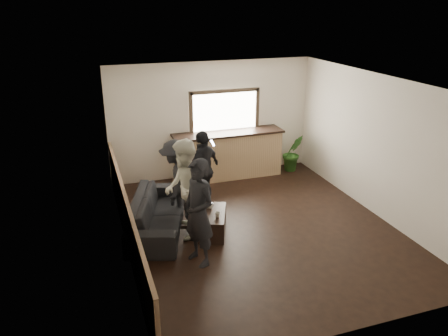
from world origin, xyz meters
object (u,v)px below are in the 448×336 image
object	(u,v)px
person_a	(199,213)
bar_counter	(228,152)
sofa	(157,213)
cup_a	(209,206)
potted_plant	(293,153)
coffee_table	(211,222)
cup_b	(218,214)
person_b	(185,190)
person_d	(204,170)
person_c	(176,180)

from	to	relation	value
person_a	bar_counter	bearing A→B (deg)	131.80
sofa	cup_a	xyz separation A→B (m)	(0.95, -0.28, 0.13)
bar_counter	potted_plant	xyz separation A→B (m)	(1.71, -0.13, -0.17)
sofa	cup_a	size ratio (longest dim) A/B	18.66
coffee_table	cup_b	size ratio (longest dim) A/B	9.22
sofa	person_b	size ratio (longest dim) A/B	1.24
sofa	potted_plant	size ratio (longest dim) A/B	2.43
sofa	cup_a	distance (m)	1.00
coffee_table	person_d	bearing A→B (deg)	80.54
sofa	person_c	bearing A→B (deg)	-35.63
bar_counter	cup_b	world-z (taller)	bar_counter
potted_plant	person_d	size ratio (longest dim) A/B	0.57
potted_plant	person_a	size ratio (longest dim) A/B	0.52
cup_b	person_b	bearing A→B (deg)	154.41
cup_a	person_c	xyz separation A→B (m)	(-0.50, 0.62, 0.35)
person_d	sofa	bearing A→B (deg)	-9.79
coffee_table	person_c	xyz separation A→B (m)	(-0.48, 0.80, 0.61)
sofa	person_b	distance (m)	0.84
person_d	cup_a	bearing A→B (deg)	39.91
sofa	person_c	distance (m)	0.74
sofa	coffee_table	xyz separation A→B (m)	(0.93, -0.46, -0.13)
sofa	person_a	bearing A→B (deg)	-143.96
bar_counter	person_c	distance (m)	2.46
coffee_table	cup_a	world-z (taller)	cup_a
sofa	cup_b	size ratio (longest dim) A/B	22.78
cup_a	bar_counter	bearing A→B (deg)	63.40
bar_counter	coffee_table	bearing A→B (deg)	-115.34
person_a	coffee_table	bearing A→B (deg)	129.68
bar_counter	coffee_table	size ratio (longest dim) A/B	2.90
coffee_table	person_a	bearing A→B (deg)	-118.21
cup_b	person_c	world-z (taller)	person_c
bar_counter	cup_a	world-z (taller)	bar_counter
person_b	person_c	world-z (taller)	person_b
cup_a	person_a	world-z (taller)	person_a
sofa	cup_b	bearing A→B (deg)	-106.19
cup_a	person_c	distance (m)	0.87
sofa	person_a	xyz separation A→B (m)	(0.45, -1.35, 0.57)
coffee_table	cup_b	world-z (taller)	cup_b
bar_counter	person_d	distance (m)	1.79
bar_counter	person_b	bearing A→B (deg)	-124.00
coffee_table	cup_a	distance (m)	0.31
bar_counter	person_d	xyz separation A→B (m)	(-1.03, -1.46, 0.20)
cup_a	person_a	size ratio (longest dim) A/B	0.07
sofa	coffee_table	bearing A→B (deg)	-98.74
cup_b	person_d	distance (m)	1.37
coffee_table	potted_plant	bearing A→B (deg)	39.77
person_a	person_b	world-z (taller)	person_b
person_b	person_c	distance (m)	0.75
bar_counter	person_c	xyz separation A→B (m)	(-1.69, -1.77, 0.17)
bar_counter	person_d	world-z (taller)	bar_counter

